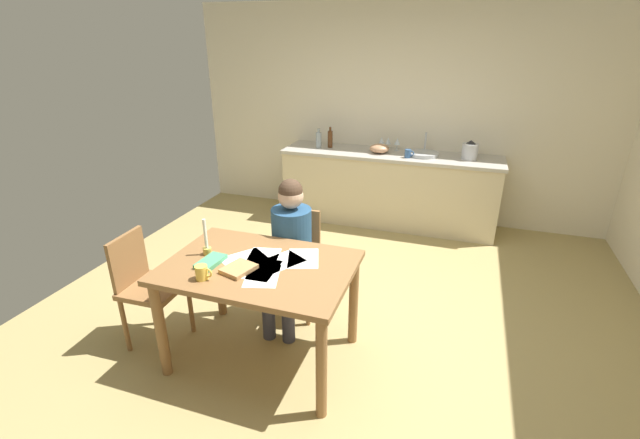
# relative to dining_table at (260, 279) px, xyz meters

# --- Properties ---
(ground_plane) EXTENTS (5.20, 5.20, 0.04)m
(ground_plane) POSITION_rel_dining_table_xyz_m (0.38, 0.57, -0.68)
(ground_plane) COLOR tan
(wall_back) EXTENTS (5.20, 0.12, 2.60)m
(wall_back) POSITION_rel_dining_table_xyz_m (0.38, 3.17, 0.64)
(wall_back) COLOR silver
(wall_back) RESTS_ON ground
(kitchen_counter) EXTENTS (2.62, 0.64, 0.90)m
(kitchen_counter) POSITION_rel_dining_table_xyz_m (0.38, 2.81, -0.21)
(kitchen_counter) COLOR beige
(kitchen_counter) RESTS_ON ground
(dining_table) EXTENTS (1.27, 0.88, 0.77)m
(dining_table) POSITION_rel_dining_table_xyz_m (0.00, 0.00, 0.00)
(dining_table) COLOR olive
(dining_table) RESTS_ON ground
(chair_at_table) EXTENTS (0.43, 0.43, 0.87)m
(chair_at_table) POSITION_rel_dining_table_xyz_m (-0.01, 0.68, -0.17)
(chair_at_table) COLOR olive
(chair_at_table) RESTS_ON ground
(person_seated) EXTENTS (0.34, 0.61, 1.19)m
(person_seated) POSITION_rel_dining_table_xyz_m (-0.00, 0.53, 0.02)
(person_seated) COLOR navy
(person_seated) RESTS_ON ground
(chair_side_empty) EXTENTS (0.41, 0.41, 0.88)m
(chair_side_empty) POSITION_rel_dining_table_xyz_m (-0.89, -0.09, -0.16)
(chair_side_empty) COLOR olive
(chair_side_empty) RESTS_ON ground
(coffee_mug) EXTENTS (0.12, 0.08, 0.09)m
(coffee_mug) POSITION_rel_dining_table_xyz_m (-0.25, -0.29, 0.16)
(coffee_mug) COLOR #F2CC4C
(coffee_mug) RESTS_ON dining_table
(candlestick) EXTENTS (0.06, 0.06, 0.27)m
(candlestick) POSITION_rel_dining_table_xyz_m (-0.41, 0.02, 0.19)
(candlestick) COLOR gold
(candlestick) RESTS_ON dining_table
(book_magazine) EXTENTS (0.22, 0.24, 0.03)m
(book_magazine) POSITION_rel_dining_table_xyz_m (-0.09, -0.12, 0.13)
(book_magazine) COLOR tan
(book_magazine) RESTS_ON dining_table
(book_cookery) EXTENTS (0.14, 0.23, 0.03)m
(book_cookery) POSITION_rel_dining_table_xyz_m (-0.31, -0.09, 0.13)
(book_cookery) COLOR #479E6D
(book_cookery) RESTS_ON dining_table
(paper_letter) EXTENTS (0.27, 0.33, 0.00)m
(paper_letter) POSITION_rel_dining_table_xyz_m (-0.02, 0.10, 0.12)
(paper_letter) COLOR white
(paper_letter) RESTS_ON dining_table
(paper_bill) EXTENTS (0.29, 0.35, 0.00)m
(paper_bill) POSITION_rel_dining_table_xyz_m (0.25, 0.18, 0.12)
(paper_bill) COLOR white
(paper_bill) RESTS_ON dining_table
(paper_envelope) EXTENTS (0.22, 0.31, 0.00)m
(paper_envelope) POSITION_rel_dining_table_xyz_m (0.04, -0.06, 0.12)
(paper_envelope) COLOR white
(paper_envelope) RESTS_ON dining_table
(paper_receipt) EXTENTS (0.35, 0.36, 0.00)m
(paper_receipt) POSITION_rel_dining_table_xyz_m (-0.14, 0.04, 0.12)
(paper_receipt) COLOR white
(paper_receipt) RESTS_ON dining_table
(paper_notice) EXTENTS (0.28, 0.34, 0.00)m
(paper_notice) POSITION_rel_dining_table_xyz_m (0.09, -0.13, 0.12)
(paper_notice) COLOR white
(paper_notice) RESTS_ON dining_table
(paper_flyer) EXTENTS (0.33, 0.36, 0.00)m
(paper_flyer) POSITION_rel_dining_table_xyz_m (0.13, 0.08, 0.12)
(paper_flyer) COLOR white
(paper_flyer) RESTS_ON dining_table
(sink_unit) EXTENTS (0.36, 0.36, 0.24)m
(sink_unit) POSITION_rel_dining_table_xyz_m (0.77, 2.81, 0.26)
(sink_unit) COLOR #B2B7BC
(sink_unit) RESTS_ON kitchen_counter
(bottle_oil) EXTENTS (0.07, 0.07, 0.24)m
(bottle_oil) POSITION_rel_dining_table_xyz_m (-0.52, 2.78, 0.34)
(bottle_oil) COLOR #8C999E
(bottle_oil) RESTS_ON kitchen_counter
(bottle_vinegar) EXTENTS (0.06, 0.06, 0.26)m
(bottle_vinegar) POSITION_rel_dining_table_xyz_m (-0.39, 2.85, 0.35)
(bottle_vinegar) COLOR #593319
(bottle_vinegar) RESTS_ON kitchen_counter
(mixing_bowl) EXTENTS (0.24, 0.24, 0.11)m
(mixing_bowl) POSITION_rel_dining_table_xyz_m (0.25, 2.77, 0.29)
(mixing_bowl) COLOR tan
(mixing_bowl) RESTS_ON kitchen_counter
(stovetop_kettle) EXTENTS (0.18, 0.18, 0.22)m
(stovetop_kettle) POSITION_rel_dining_table_xyz_m (1.28, 2.81, 0.34)
(stovetop_kettle) COLOR #B7BABF
(stovetop_kettle) RESTS_ON kitchen_counter
(wine_glass_near_sink) EXTENTS (0.07, 0.07, 0.15)m
(wine_glass_near_sink) POSITION_rel_dining_table_xyz_m (0.43, 2.96, 0.35)
(wine_glass_near_sink) COLOR silver
(wine_glass_near_sink) RESTS_ON kitchen_counter
(wine_glass_by_kettle) EXTENTS (0.07, 0.07, 0.15)m
(wine_glass_by_kettle) POSITION_rel_dining_table_xyz_m (0.32, 2.96, 0.35)
(wine_glass_by_kettle) COLOR silver
(wine_glass_by_kettle) RESTS_ON kitchen_counter
(wine_glass_back_left) EXTENTS (0.07, 0.07, 0.15)m
(wine_glass_back_left) POSITION_rel_dining_table_xyz_m (0.24, 2.96, 0.35)
(wine_glass_back_left) COLOR silver
(wine_glass_back_left) RESTS_ON kitchen_counter
(teacup_on_counter) EXTENTS (0.11, 0.07, 0.10)m
(teacup_on_counter) POSITION_rel_dining_table_xyz_m (0.61, 2.66, 0.29)
(teacup_on_counter) COLOR #33598C
(teacup_on_counter) RESTS_ON kitchen_counter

